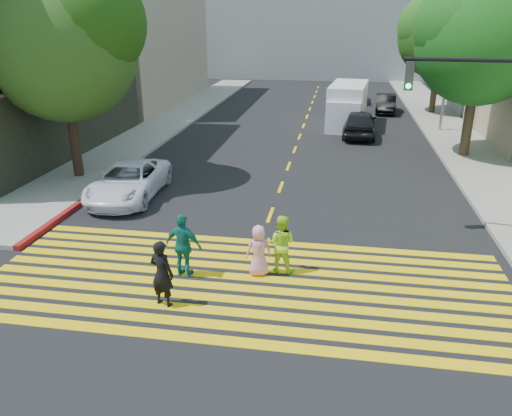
% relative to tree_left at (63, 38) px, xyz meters
% --- Properties ---
extents(ground, '(120.00, 120.00, 0.00)m').
position_rel_tree_left_xyz_m(ground, '(8.39, -8.77, -5.61)').
color(ground, black).
extents(sidewalk_left, '(3.00, 40.00, 0.15)m').
position_rel_tree_left_xyz_m(sidewalk_left, '(-0.11, 13.23, -5.54)').
color(sidewalk_left, gray).
rests_on(sidewalk_left, ground).
extents(sidewalk_right, '(3.00, 60.00, 0.15)m').
position_rel_tree_left_xyz_m(sidewalk_right, '(16.89, 6.23, -5.54)').
color(sidewalk_right, gray).
rests_on(sidewalk_right, ground).
extents(curb_red, '(0.20, 8.00, 0.16)m').
position_rel_tree_left_xyz_m(curb_red, '(1.49, -2.77, -5.53)').
color(curb_red, maroon).
rests_on(curb_red, ground).
extents(crosswalk, '(13.40, 5.30, 0.01)m').
position_rel_tree_left_xyz_m(crosswalk, '(8.39, -7.49, -5.60)').
color(crosswalk, yellow).
rests_on(crosswalk, ground).
extents(lane_line, '(0.12, 34.40, 0.01)m').
position_rel_tree_left_xyz_m(lane_line, '(8.39, 13.73, -5.61)').
color(lane_line, yellow).
rests_on(lane_line, ground).
extents(building_left_tan, '(12.00, 16.00, 10.00)m').
position_rel_tree_left_xyz_m(building_left_tan, '(-7.61, 19.23, -0.61)').
color(building_left_tan, tan).
rests_on(building_left_tan, ground).
extents(backdrop_block, '(30.00, 8.00, 12.00)m').
position_rel_tree_left_xyz_m(backdrop_block, '(8.39, 39.23, 0.39)').
color(backdrop_block, gray).
rests_on(backdrop_block, ground).
extents(tree_left, '(7.25, 6.93, 8.32)m').
position_rel_tree_left_xyz_m(tree_left, '(0.00, 0.00, 0.00)').
color(tree_left, black).
rests_on(tree_left, ground).
extents(tree_right_near, '(6.46, 5.94, 8.40)m').
position_rel_tree_left_xyz_m(tree_right_near, '(16.61, 6.16, 0.08)').
color(tree_right_near, black).
rests_on(tree_right_near, ground).
extents(tree_right_far, '(6.68, 6.43, 8.10)m').
position_rel_tree_left_xyz_m(tree_right_far, '(16.91, 17.72, -0.14)').
color(tree_right_far, '#2C2417').
rests_on(tree_right_far, ground).
extents(pedestrian_man, '(0.69, 0.55, 1.66)m').
position_rel_tree_left_xyz_m(pedestrian_man, '(6.69, -8.81, -4.78)').
color(pedestrian_man, black).
rests_on(pedestrian_man, ground).
extents(pedestrian_woman, '(0.83, 0.69, 1.58)m').
position_rel_tree_left_xyz_m(pedestrian_woman, '(9.21, -6.67, -4.82)').
color(pedestrian_woman, '#B7F42F').
rests_on(pedestrian_woman, ground).
extents(pedestrian_child, '(0.79, 0.66, 1.38)m').
position_rel_tree_left_xyz_m(pedestrian_child, '(8.66, -6.98, -4.92)').
color(pedestrian_child, pink).
rests_on(pedestrian_child, ground).
extents(pedestrian_extra, '(1.07, 0.60, 1.72)m').
position_rel_tree_left_xyz_m(pedestrian_extra, '(6.76, -7.35, -4.75)').
color(pedestrian_extra, '#137067').
rests_on(pedestrian_extra, ground).
extents(white_sedan, '(2.36, 4.76, 1.30)m').
position_rel_tree_left_xyz_m(white_sedan, '(2.93, -1.87, -4.96)').
color(white_sedan, white).
rests_on(white_sedan, ground).
extents(dark_car_near, '(1.98, 4.50, 1.51)m').
position_rel_tree_left_xyz_m(dark_car_near, '(11.69, 9.86, -4.86)').
color(dark_car_near, black).
rests_on(dark_car_near, ground).
extents(silver_car, '(1.93, 4.50, 1.29)m').
position_rel_tree_left_xyz_m(silver_car, '(11.72, 22.20, -4.96)').
color(silver_car, '#A7A7A7').
rests_on(silver_car, ground).
extents(dark_car_parked, '(1.56, 3.90, 1.26)m').
position_rel_tree_left_xyz_m(dark_car_parked, '(13.69, 17.74, -4.98)').
color(dark_car_parked, black).
rests_on(dark_car_parked, ground).
extents(white_van, '(2.54, 5.56, 2.54)m').
position_rel_tree_left_xyz_m(white_van, '(10.98, 12.48, -4.40)').
color(white_van, white).
rests_on(white_van, ground).
extents(traffic_signal, '(3.83, 0.58, 5.63)m').
position_rel_tree_left_xyz_m(traffic_signal, '(14.94, -3.65, -1.97)').
color(traffic_signal, black).
rests_on(traffic_signal, ground).
extents(street_lamp, '(1.91, 0.62, 8.51)m').
position_rel_tree_left_xyz_m(street_lamp, '(16.20, 11.64, -0.73)').
color(street_lamp, gray).
rests_on(street_lamp, ground).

